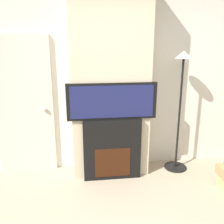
# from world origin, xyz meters

# --- Properties ---
(wall_back) EXTENTS (6.00, 0.06, 2.70)m
(wall_back) POSITION_xyz_m (0.00, 2.03, 1.35)
(wall_back) COLOR silver
(wall_back) RESTS_ON ground_plane
(chimney_breast) EXTENTS (1.07, 0.40, 2.70)m
(chimney_breast) POSITION_xyz_m (0.00, 1.80, 1.35)
(chimney_breast) COLOR beige
(chimney_breast) RESTS_ON ground_plane
(fireplace) EXTENTS (0.80, 0.15, 0.88)m
(fireplace) POSITION_xyz_m (0.00, 1.60, 0.43)
(fireplace) COLOR black
(fireplace) RESTS_ON ground_plane
(television) EXTENTS (1.20, 0.07, 0.49)m
(television) POSITION_xyz_m (0.00, 1.59, 1.12)
(television) COLOR black
(television) RESTS_ON fireplace
(floor_lamp) EXTENTS (0.33, 0.33, 1.76)m
(floor_lamp) POSITION_xyz_m (1.01, 1.74, 1.08)
(floor_lamp) COLOR black
(floor_lamp) RESTS_ON ground_plane
(entry_door) EXTENTS (0.81, 0.09, 1.98)m
(entry_door) POSITION_xyz_m (-1.21, 1.97, 0.99)
(entry_door) COLOR beige
(entry_door) RESTS_ON ground_plane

